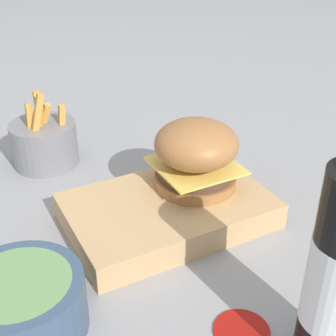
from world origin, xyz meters
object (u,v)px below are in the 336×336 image
Objects in this scene: side_bowl at (22,304)px; serving_board at (168,211)px; fries_basket at (44,142)px; burger at (196,154)px.

serving_board is at bearing -156.38° from side_bowl.
side_bowl is at bearing 23.62° from serving_board.
side_bowl is (0.22, 0.10, 0.02)m from serving_board.
serving_board is 0.27m from fries_basket.
serving_board is 0.24m from side_bowl.
side_bowl is at bearing 22.42° from burger.
fries_basket reaches higher than serving_board.
fries_basket is 0.37m from side_bowl.
burger is at bearing 123.85° from fries_basket.
burger is 0.88× the size of fries_basket.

